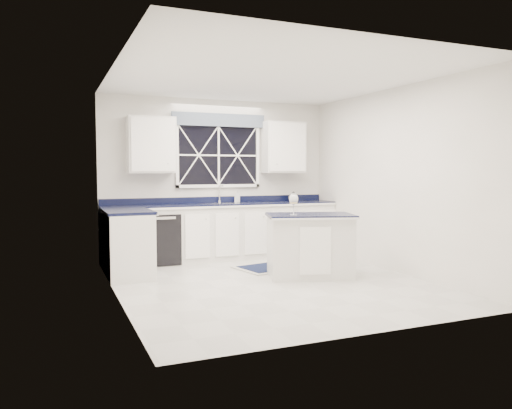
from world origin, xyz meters
name	(u,v)px	position (x,y,z in m)	size (l,w,h in m)	color
ground	(272,283)	(0.00, 0.00, 0.00)	(4.50, 4.50, 0.00)	beige
back_wall	(218,179)	(0.00, 2.25, 1.35)	(4.00, 0.10, 2.70)	white
base_cabinets	(208,234)	(-0.33, 1.78, 0.45)	(3.99, 1.60, 0.90)	silver
countertop	(224,204)	(0.00, 1.95, 0.92)	(3.98, 0.64, 0.04)	black
dishwasher	(159,238)	(-1.10, 1.95, 0.41)	(0.60, 0.58, 0.82)	black
window	(219,151)	(0.00, 2.20, 1.83)	(1.65, 0.09, 1.26)	black
upper_cabinets	(221,146)	(0.00, 2.08, 1.90)	(3.10, 0.34, 0.90)	silver
faucet	(220,193)	(0.00, 2.14, 1.10)	(0.05, 0.20, 0.30)	silver
island	(310,245)	(0.65, 0.13, 0.45)	(1.34, 1.03, 0.89)	silver
rug	(276,266)	(0.51, 0.94, 0.01)	(1.34, 0.98, 0.02)	#B0B0AB
kettle	(293,197)	(1.36, 2.03, 1.02)	(0.24, 0.19, 0.18)	#2F2F32
wine_glass	(294,200)	(0.37, 0.10, 1.09)	(0.13, 0.13, 0.30)	silver
soap_bottle	(237,196)	(0.32, 2.15, 1.04)	(0.09, 0.09, 0.20)	silver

